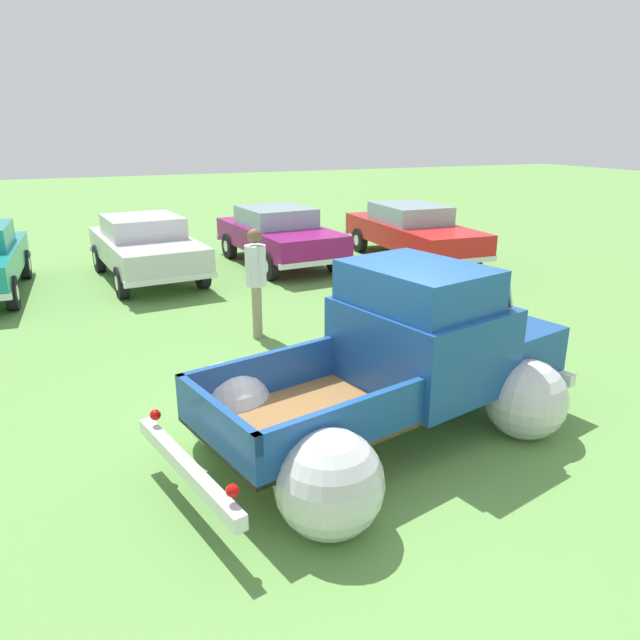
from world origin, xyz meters
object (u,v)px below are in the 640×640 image
Objects in this scene: show_car_2 at (278,234)px; show_car_3 at (412,230)px; show_car_1 at (146,246)px; spectator_0 at (256,276)px; vintage_pickup_truck at (403,368)px.

show_car_2 is 3.48m from show_car_3.
show_car_2 is at bearing 89.05° from show_car_1.
show_car_1 is 2.41× the size of spectator_0.
vintage_pickup_truck is 9.27m from show_car_3.
show_car_2 is at bearing 66.45° from vintage_pickup_truck.
show_car_1 is 0.91× the size of show_car_3.
spectator_0 is (1.14, -4.73, 0.26)m from show_car_1.
show_car_2 is 5.45m from spectator_0.
spectator_0 is (-2.14, -5.01, 0.26)m from show_car_2.
vintage_pickup_truck is 1.13× the size of show_car_2.
vintage_pickup_truck is at bearing -15.34° from show_car_2.
show_car_1 is at bearing 124.21° from spectator_0.
vintage_pickup_truck is at bearing -60.74° from spectator_0.
spectator_0 reaches higher than show_car_1.
show_car_1 is (-1.69, 8.43, 0.02)m from vintage_pickup_truck.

